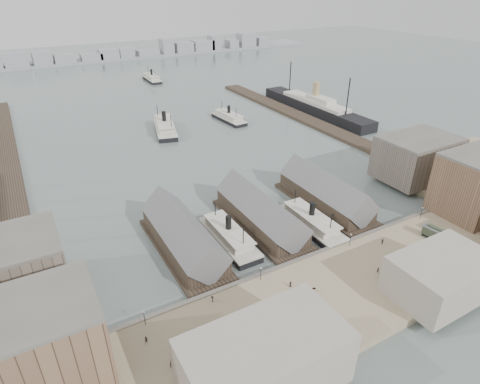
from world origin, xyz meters
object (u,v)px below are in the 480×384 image
ferry_docked_west (229,236)px  horse_cart_center (310,292)px  ocean_steamer (315,106)px  horse_cart_left (202,334)px  horse_cart_right (398,276)px  tram (439,236)px

ferry_docked_west → horse_cart_center: 31.74m
ocean_steamer → horse_cart_left: bearing=-136.7°
horse_cart_left → horse_cart_right: (51.25, -7.61, 0.08)m
ferry_docked_west → horse_cart_left: bearing=-126.8°
ferry_docked_west → horse_cart_right: bearing=-52.6°
tram → horse_cart_left: (-74.44, 1.67, -0.96)m
ocean_steamer → horse_cart_center: 156.79m
ferry_docked_west → horse_cart_right: (28.76, -37.65, 0.61)m
ferry_docked_west → horse_cart_left: 37.53m
tram → horse_cart_left: 74.47m
horse_cart_left → horse_cart_right: size_ratio=0.87×
ferry_docked_west → horse_cart_center: ferry_docked_west is taller
ferry_docked_west → horse_cart_center: bearing=-79.8°
ocean_steamer → tram: size_ratio=8.82×
horse_cart_center → ferry_docked_west: bearing=36.6°
horse_cart_right → tram: bearing=-64.2°
tram → horse_cart_left: bearing=169.0°
tram → horse_cart_center: 46.33m
tram → horse_cart_right: size_ratio=2.02×
horse_cart_left → horse_cart_center: horse_cart_center is taller
ferry_docked_west → tram: 60.88m
ferry_docked_west → horse_cart_left: size_ratio=6.36×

